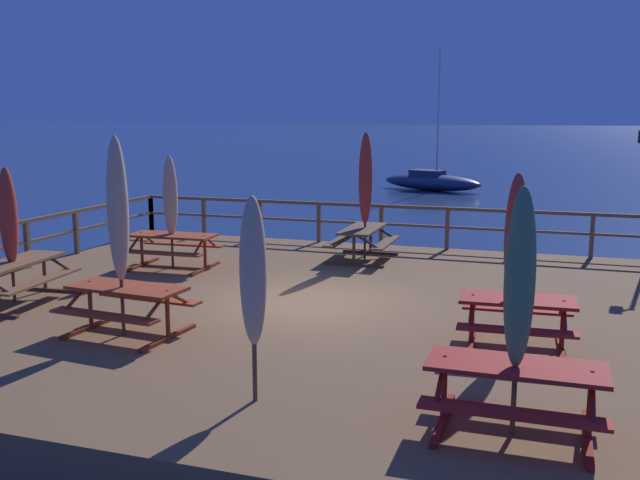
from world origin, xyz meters
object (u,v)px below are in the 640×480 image
Objects in this scene: picnic_table_mid_left at (363,236)px; patio_umbrella_tall_mid_right at (520,280)px; picnic_table_mid_centre at (173,243)px; patio_umbrella_tall_back_left at (516,239)px; patio_umbrella_tall_front at (170,197)px; patio_umbrella_short_mid at (253,272)px; patio_umbrella_short_back at (8,217)px; sailboat_distant at (431,181)px; picnic_table_mid_right at (14,272)px; picnic_table_front_left at (517,312)px; picnic_table_back_left at (127,299)px; patio_umbrella_short_front at (118,210)px; picnic_table_front_right at (516,383)px; patio_umbrella_tall_back_right at (366,179)px.

patio_umbrella_tall_mid_right is at bearing -65.21° from picnic_table_mid_left.
patio_umbrella_tall_mid_right reaches higher than picnic_table_mid_left.
patio_umbrella_tall_back_left reaches higher than picnic_table_mid_centre.
patio_umbrella_short_mid is (4.81, -6.42, -0.02)m from patio_umbrella_tall_front.
picnic_table_mid_left is (3.79, 2.24, -0.00)m from picnic_table_mid_centre.
patio_umbrella_short_back is at bearing -108.20° from patio_umbrella_tall_front.
patio_umbrella_short_mid is 0.32× the size of sailboat_distant.
patio_umbrella_tall_back_left is (8.76, 0.12, 1.08)m from picnic_table_mid_right.
picnic_table_back_left is (-5.79, -1.16, 0.01)m from picnic_table_front_left.
patio_umbrella_short_back is 1.00× the size of patio_umbrella_short_mid.
patio_umbrella_short_front is (-0.05, -0.07, 1.41)m from picnic_table_back_left.
patio_umbrella_tall_back_left is at bearing 0.67° from patio_umbrella_short_back.
patio_umbrella_tall_back_left is (8.79, 0.10, 0.07)m from patio_umbrella_short_back.
picnic_table_front_right is 2.88m from picnic_table_front_left.
picnic_table_mid_left is 6.90m from patio_umbrella_tall_back_left.
patio_umbrella_tall_back_right is at bearing 122.90° from patio_umbrella_tall_back_left.
patio_umbrella_tall_back_right is 0.39× the size of sailboat_distant.
picnic_table_front_right is at bearing -38.90° from picnic_table_mid_centre.
picnic_table_front_left is 6.13m from patio_umbrella_short_front.
patio_umbrella_tall_back_left reaches higher than picnic_table_front_right.
patio_umbrella_short_back is at bearing -130.90° from patio_umbrella_tall_back_right.
picnic_table_mid_right is 0.29× the size of sailboat_distant.
picnic_table_front_left is at bearing 92.73° from picnic_table_front_right.
patio_umbrella_short_mid is (-2.99, -0.10, 1.02)m from picnic_table_front_right.
patio_umbrella_short_mid is at bearing -133.80° from picnic_table_front_left.
sailboat_distant reaches higher than patio_umbrella_short_back.
picnic_table_back_left is (-5.93, 1.71, -0.00)m from picnic_table_front_right.
picnic_table_back_left is at bearing -68.20° from picnic_table_mid_centre.
patio_umbrella_short_mid is (0.97, -8.59, 1.02)m from picnic_table_mid_left.
picnic_table_back_left is 1.41m from patio_umbrella_short_front.
picnic_table_front_left is 6.96m from patio_umbrella_tall_back_right.
patio_umbrella_tall_back_left is 1.04× the size of patio_umbrella_short_mid.
picnic_table_front_left is at bearing -55.75° from picnic_table_mid_left.
sailboat_distant is at bearing 90.59° from patio_umbrella_short_front.
picnic_table_front_left is at bearing 92.52° from patio_umbrella_tall_mid_right.
picnic_table_mid_centre is at bearing 141.10° from picnic_table_front_right.
patio_umbrella_short_front is at bearing -106.41° from picnic_table_mid_left.
picnic_table_front_left is 0.69× the size of patio_umbrella_short_back.
picnic_table_mid_centre is 0.76× the size of patio_umbrella_tall_back_left.
patio_umbrella_short_back is 8.79m from patio_umbrella_tall_back_left.
patio_umbrella_tall_back_left is at bearing 93.89° from patio_umbrella_tall_mid_right.
picnic_table_mid_right is 1.01m from patio_umbrella_short_back.
patio_umbrella_short_mid is at bearing -83.57° from picnic_table_mid_left.
picnic_table_front_left is 0.57× the size of patio_umbrella_tall_back_right.
patio_umbrella_short_front reaches higher than picnic_table_front_left.
picnic_table_back_left is 3.60m from patio_umbrella_short_mid.
picnic_table_back_left is 0.76× the size of patio_umbrella_tall_back_left.
patio_umbrella_tall_front is at bearing 141.00° from picnic_table_front_right.
patio_umbrella_tall_front is at bearing 140.65° from patio_umbrella_tall_mid_right.
patio_umbrella_short_mid is (-2.79, -2.91, -0.07)m from patio_umbrella_tall_back_left.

